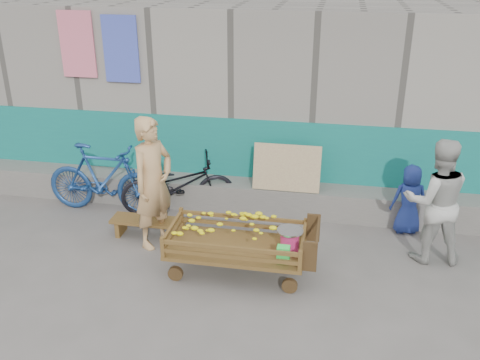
% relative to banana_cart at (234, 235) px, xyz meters
% --- Properties ---
extents(ground, '(80.00, 80.00, 0.00)m').
position_rel_banana_cart_xyz_m(ground, '(0.17, -0.55, -0.54)').
color(ground, '#5D5955').
rests_on(ground, ground).
extents(building_wall, '(12.00, 3.50, 3.00)m').
position_rel_banana_cart_xyz_m(building_wall, '(0.17, 3.50, 0.93)').
color(building_wall, gray).
rests_on(building_wall, ground).
extents(banana_cart, '(1.87, 0.85, 0.80)m').
position_rel_banana_cart_xyz_m(banana_cart, '(0.00, 0.00, 0.00)').
color(banana_cart, brown).
rests_on(banana_cart, ground).
extents(bench, '(1.07, 0.32, 0.27)m').
position_rel_banana_cart_xyz_m(bench, '(-1.37, 0.68, -0.34)').
color(bench, brown).
rests_on(bench, ground).
extents(vendor_man, '(0.68, 0.79, 1.84)m').
position_rel_banana_cart_xyz_m(vendor_man, '(-1.20, 0.53, 0.38)').
color(vendor_man, tan).
rests_on(vendor_man, ground).
extents(woman, '(0.88, 0.71, 1.68)m').
position_rel_banana_cart_xyz_m(woman, '(2.47, 0.81, 0.30)').
color(woman, '#B8B9B3').
rests_on(woman, ground).
extents(child, '(0.56, 0.42, 1.03)m').
position_rel_banana_cart_xyz_m(child, '(2.25, 1.50, -0.02)').
color(child, navy).
rests_on(child, ground).
extents(bicycle_dark, '(1.85, 1.16, 0.92)m').
position_rel_banana_cart_xyz_m(bicycle_dark, '(-1.17, 1.50, -0.08)').
color(bicycle_dark, black).
rests_on(bicycle_dark, ground).
extents(bicycle_blue, '(1.86, 0.59, 1.11)m').
position_rel_banana_cart_xyz_m(bicycle_blue, '(-2.29, 1.30, 0.02)').
color(bicycle_blue, navy).
rests_on(bicycle_blue, ground).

